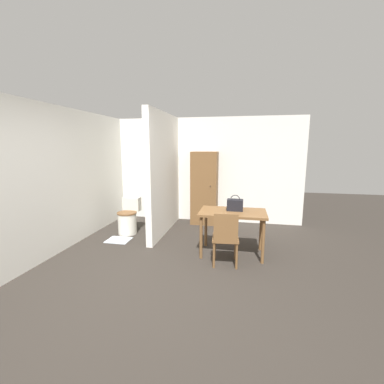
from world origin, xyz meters
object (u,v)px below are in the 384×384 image
toilet (128,219)px  handbag (235,205)px  wooden_chair (225,237)px  wooden_cabinet (204,188)px  dining_table (233,217)px

toilet → handbag: size_ratio=2.72×
wooden_chair → wooden_cabinet: (-0.65, 2.16, 0.39)m
handbag → dining_table: bearing=-115.5°
handbag → wooden_cabinet: (-0.77, 1.63, 0.00)m
dining_table → wooden_chair: size_ratio=1.29×
wooden_chair → wooden_cabinet: size_ratio=0.50×
dining_table → wooden_cabinet: (-0.74, 1.70, 0.19)m
dining_table → toilet: dining_table is taller
handbag → wooden_cabinet: size_ratio=0.16×
dining_table → toilet: (-2.21, 0.67, -0.35)m
handbag → wooden_chair: bearing=-102.1°
toilet → wooden_cabinet: 1.87m
wooden_chair → wooden_cabinet: 2.29m
dining_table → handbag: size_ratio=4.08×
handbag → wooden_cabinet: wooden_cabinet is taller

